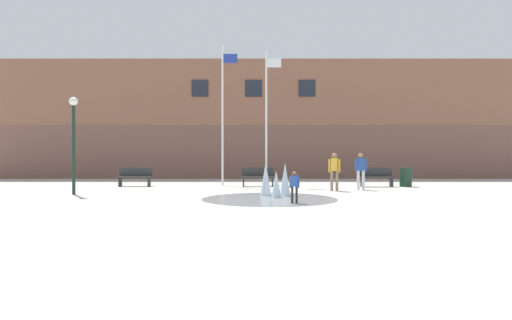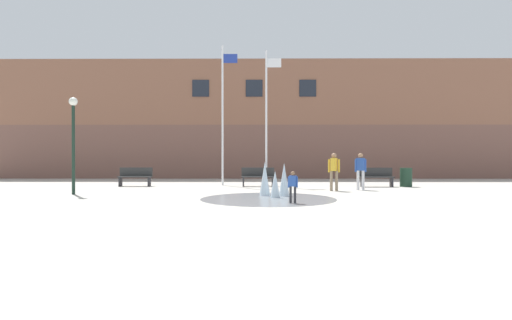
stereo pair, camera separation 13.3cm
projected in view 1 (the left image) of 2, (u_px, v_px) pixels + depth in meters
name	position (u px, v px, depth m)	size (l,w,h in m)	color
ground_plane	(248.00, 222.00, 8.69)	(100.00, 100.00, 0.00)	#B2ADA3
library_building	(253.00, 123.00, 29.08)	(36.00, 6.05, 7.86)	brown
splash_fountain	(273.00, 185.00, 14.23)	(4.61, 4.61, 1.26)	gray
park_bench_left_of_flagpoles	(134.00, 176.00, 19.31)	(1.60, 0.44, 0.91)	#28282D
park_bench_under_left_flagpole	(257.00, 176.00, 19.28)	(1.60, 0.44, 0.91)	#28282D
park_bench_near_trashcan	(376.00, 177.00, 19.08)	(1.60, 0.44, 0.91)	#28282D
child_running	(294.00, 184.00, 12.24)	(0.31, 0.19, 0.99)	#28282D
adult_near_bench	(360.00, 168.00, 17.22)	(0.50, 0.34, 1.59)	silver
adult_watching	(334.00, 169.00, 16.74)	(0.50, 0.39, 1.59)	#89755B
flagpole_left	(223.00, 111.00, 20.03)	(0.80, 0.10, 7.00)	silver
flagpole_right	(266.00, 113.00, 20.04)	(0.80, 0.10, 6.78)	silver
lamp_post_left_lane	(73.00, 130.00, 15.09)	(0.32, 0.32, 3.69)	#192D23
trash_can	(405.00, 177.00, 19.10)	(0.56, 0.56, 0.90)	#193323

